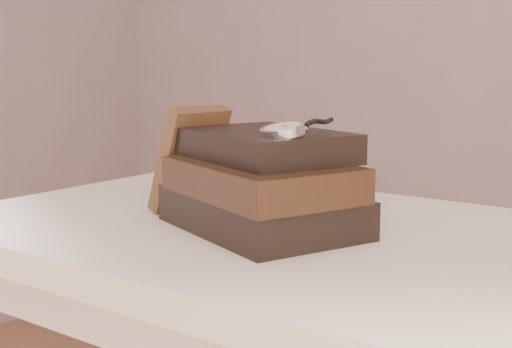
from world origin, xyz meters
The scene contains 5 objects.
table centered at (0.00, 0.35, 0.66)m, with size 1.00×0.60×0.75m.
book_stack centered at (-0.04, 0.31, 0.81)m, with size 0.31×0.27×0.13m.
journal centered at (-0.19, 0.34, 0.83)m, with size 0.02×0.10×0.16m, color #3B2616.
pocket_watch centered at (0.02, 0.27, 0.89)m, with size 0.07×0.16×0.02m.
eyeglasses centered at (-0.09, 0.43, 0.83)m, with size 0.15×0.16×0.05m.
Camera 1 is at (0.50, -0.43, 0.97)m, focal length 48.74 mm.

